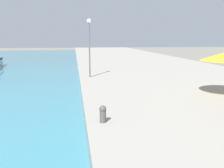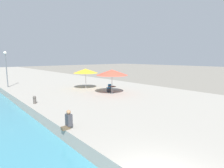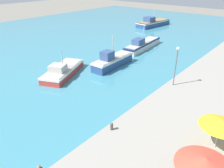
{
  "view_description": "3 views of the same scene",
  "coord_description": "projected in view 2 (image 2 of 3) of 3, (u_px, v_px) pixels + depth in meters",
  "views": [
    {
      "loc": [
        -0.38,
        3.5,
        3.9
      ],
      "look_at": [
        1.5,
        15.88,
        1.55
      ],
      "focal_mm": 40.0,
      "sensor_mm": 36.0,
      "label": 1
    },
    {
      "loc": [
        -3.9,
        -2.24,
        4.45
      ],
      "look_at": [
        8.21,
        11.37,
        1.75
      ],
      "focal_mm": 28.0,
      "sensor_mm": 36.0,
      "label": 2
    },
    {
      "loc": [
        9.92,
        1.33,
        12.16
      ],
      "look_at": [
        -4.0,
        18.0,
        1.35
      ],
      "focal_mm": 35.0,
      "sensor_mm": 36.0,
      "label": 3
    }
  ],
  "objects": [
    {
      "name": "cafe_umbrella_pink",
      "position": [
        112.0,
        72.0,
        18.23
      ],
      "size": [
        3.32,
        3.32,
        2.52
      ],
      "color": "#B7B7B7",
      "rests_on": "quay_promenade"
    },
    {
      "name": "lamppost",
      "position": [
        6.0,
        63.0,
        22.09
      ],
      "size": [
        0.36,
        0.36,
        4.56
      ],
      "color": "#565B60",
      "rests_on": "quay_promenade"
    },
    {
      "name": "cafe_chair_left",
      "position": [
        109.0,
        89.0,
        19.19
      ],
      "size": [
        0.49,
        0.51,
        0.91
      ],
      "rotation": [
        0.0,
        0.0,
        -0.23
      ],
      "color": "#2D2D33",
      "rests_on": "quay_promenade"
    },
    {
      "name": "person_at_quay",
      "position": [
        68.0,
        121.0,
        9.19
      ],
      "size": [
        0.55,
        0.36,
        1.01
      ],
      "color": "brown",
      "rests_on": "quay_promenade"
    },
    {
      "name": "quay_promenade",
      "position": [
        32.0,
        77.0,
        37.42
      ],
      "size": [
        16.0,
        90.0,
        0.75
      ],
      "color": "gray",
      "rests_on": "ground_plane"
    },
    {
      "name": "cafe_table",
      "position": [
        112.0,
        88.0,
        18.53
      ],
      "size": [
        0.8,
        0.8,
        0.74
      ],
      "color": "#333338",
      "rests_on": "quay_promenade"
    },
    {
      "name": "mooring_bollard",
      "position": [
        35.0,
        99.0,
        14.3
      ],
      "size": [
        0.26,
        0.26,
        0.65
      ],
      "color": "#4C4742",
      "rests_on": "quay_promenade"
    },
    {
      "name": "cafe_umbrella_white",
      "position": [
        86.0,
        71.0,
        21.24
      ],
      "size": [
        2.97,
        2.97,
        2.43
      ],
      "color": "#B7B7B7",
      "rests_on": "quay_promenade"
    }
  ]
}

